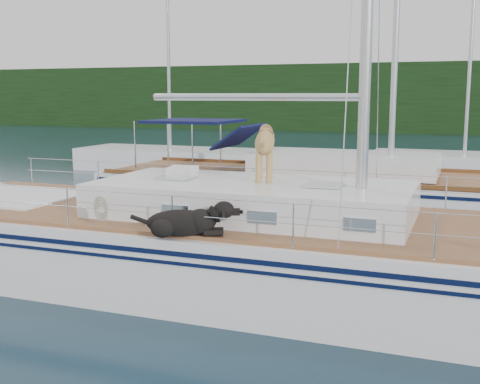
% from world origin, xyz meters
% --- Properties ---
extents(ground, '(120.00, 120.00, 0.00)m').
position_xyz_m(ground, '(0.00, 0.00, 0.00)').
color(ground, black).
rests_on(ground, ground).
extents(tree_line, '(90.00, 3.00, 6.00)m').
position_xyz_m(tree_line, '(0.00, 45.00, 3.00)').
color(tree_line, black).
rests_on(tree_line, ground).
extents(shore_bank, '(92.00, 1.00, 1.20)m').
position_xyz_m(shore_bank, '(0.00, 46.20, 0.60)').
color(shore_bank, '#595147').
rests_on(shore_bank, ground).
extents(main_sailboat, '(12.00, 4.06, 14.01)m').
position_xyz_m(main_sailboat, '(0.10, -0.00, 0.68)').
color(main_sailboat, white).
rests_on(main_sailboat, ground).
extents(neighbor_sailboat, '(11.00, 3.50, 13.30)m').
position_xyz_m(neighbor_sailboat, '(-0.03, 6.58, 0.63)').
color(neighbor_sailboat, white).
rests_on(neighbor_sailboat, ground).
extents(bg_boat_west, '(8.00, 3.00, 11.65)m').
position_xyz_m(bg_boat_west, '(-8.00, 14.00, 0.45)').
color(bg_boat_west, white).
rests_on(bg_boat_west, ground).
extents(bg_boat_center, '(7.20, 3.00, 11.65)m').
position_xyz_m(bg_boat_center, '(4.00, 16.00, 0.45)').
color(bg_boat_center, white).
rests_on(bg_boat_center, ground).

